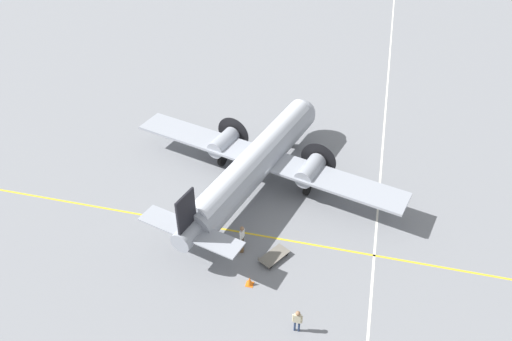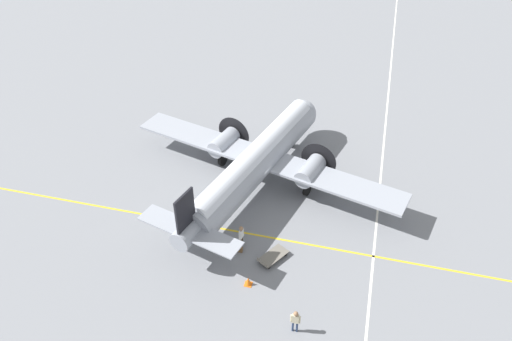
# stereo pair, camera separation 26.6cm
# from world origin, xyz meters

# --- Properties ---
(ground_plane) EXTENTS (300.00, 300.00, 0.00)m
(ground_plane) POSITION_xyz_m (0.00, 0.00, 0.00)
(ground_plane) COLOR slate
(apron_line_eastwest) EXTENTS (120.00, 0.16, 0.01)m
(apron_line_eastwest) POSITION_xyz_m (0.00, 5.08, 0.00)
(apron_line_eastwest) COLOR gold
(apron_line_eastwest) RESTS_ON ground_plane
(apron_line_northsouth) EXTENTS (0.16, 120.00, 0.01)m
(apron_line_northsouth) POSITION_xyz_m (-9.38, 0.00, 0.00)
(apron_line_northsouth) COLOR silver
(apron_line_northsouth) RESTS_ON ground_plane
(airliner_main) EXTENTS (22.34, 19.04, 5.69)m
(airliner_main) POSITION_xyz_m (-0.11, -0.39, 2.50)
(airliner_main) COLOR #9399A3
(airliner_main) RESTS_ON ground_plane
(crew_foreground) EXTENTS (0.59, 0.28, 1.73)m
(crew_foreground) POSITION_xyz_m (-5.36, 12.02, 1.06)
(crew_foreground) COLOR navy
(crew_foreground) RESTS_ON ground_plane
(passenger_boarding) EXTENTS (0.29, 0.62, 1.83)m
(passenger_boarding) POSITION_xyz_m (-0.61, 6.37, 1.12)
(passenger_boarding) COLOR #473D2D
(passenger_boarding) RESTS_ON ground_plane
(suitcase_near_door) EXTENTS (0.45, 0.19, 0.47)m
(suitcase_near_door) POSITION_xyz_m (-0.59, 6.87, 0.22)
(suitcase_near_door) COLOR brown
(suitcase_near_door) RESTS_ON ground_plane
(baggage_cart) EXTENTS (1.95, 2.32, 0.56)m
(baggage_cart) POSITION_xyz_m (-2.93, 6.97, 0.28)
(baggage_cart) COLOR #6B665B
(baggage_cart) RESTS_ON ground_plane
(traffic_cone) EXTENTS (0.48, 0.48, 0.63)m
(traffic_cone) POSITION_xyz_m (-1.90, 9.43, 0.29)
(traffic_cone) COLOR orange
(traffic_cone) RESTS_ON ground_plane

